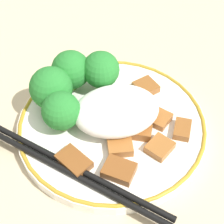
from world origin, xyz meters
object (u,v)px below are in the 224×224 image
broccoli_back_left (103,70)px  chopsticks (72,170)px  broccoli_mid_left (61,111)px  broccoli_back_center (71,70)px  broccoli_back_right (51,88)px  plate (112,125)px

broccoli_back_left → chopsticks: 0.14m
broccoli_back_left → broccoli_mid_left: (-0.06, -0.05, -0.01)m
broccoli_back_center → broccoli_mid_left: (-0.02, -0.06, -0.00)m
broccoli_back_center → chopsticks: (-0.02, -0.13, -0.03)m
broccoli_back_center → broccoli_back_right: (-0.03, -0.03, -0.00)m
plate → broccoli_back_left: 0.07m
broccoli_back_center → chopsticks: bearing=-99.5°
broccoli_back_left → chopsticks: broccoli_back_left is taller
broccoli_mid_left → chopsticks: bearing=-89.9°
broccoli_back_left → broccoli_back_center: size_ratio=1.02×
broccoli_back_left → broccoli_back_center: 0.04m
broccoli_back_center → broccoli_back_right: 0.04m
broccoli_back_center → plate: bearing=-63.0°
broccoli_mid_left → chopsticks: (0.00, -0.07, -0.02)m
plate → broccoli_mid_left: size_ratio=4.58×
broccoli_mid_left → broccoli_back_left: bearing=40.5°
broccoli_back_left → broccoli_back_center: (-0.04, 0.01, -0.00)m
plate → chopsticks: bearing=-134.8°
plate → chopsticks: chopsticks is taller
broccoli_back_right → chopsticks: 0.11m
broccoli_back_right → chopsticks: (0.01, -0.11, -0.03)m
plate → broccoli_back_left: broccoli_back_left is taller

